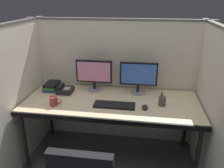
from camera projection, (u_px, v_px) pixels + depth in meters
name	position (u px, v px, depth m)	size (l,w,h in m)	color
cubicle_partition_rear	(117.00, 82.00, 2.83)	(2.21, 0.06, 1.57)	beige
cubicle_partition_left	(21.00, 95.00, 2.47)	(0.06, 1.41, 1.57)	beige
cubicle_partition_right	(209.00, 107.00, 2.20)	(0.06, 1.41, 1.57)	beige
desk	(111.00, 105.00, 2.45)	(1.90, 0.80, 0.74)	beige
monitor_left	(94.00, 73.00, 2.64)	(0.43, 0.17, 0.37)	gray
monitor_right	(138.00, 76.00, 2.56)	(0.43, 0.17, 0.37)	gray
keyboard_main	(114.00, 105.00, 2.33)	(0.43, 0.15, 0.02)	black
computer_mouse	(145.00, 107.00, 2.27)	(0.06, 0.10, 0.04)	black
book_stack	(52.00, 86.00, 2.72)	(0.17, 0.22, 0.09)	#1E478C
pen_cup	(162.00, 101.00, 2.33)	(0.08, 0.08, 0.15)	#4C4742
desk_phone	(65.00, 90.00, 2.65)	(0.17, 0.19, 0.09)	black
coffee_mug	(54.00, 101.00, 2.33)	(0.13, 0.08, 0.09)	#993333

